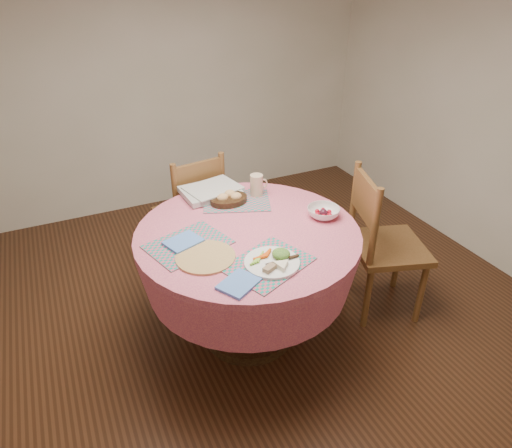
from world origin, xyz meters
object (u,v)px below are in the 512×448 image
at_px(dinner_plate, 274,261).
at_px(dining_table, 248,260).
at_px(chair_back, 193,210).
at_px(chair_right, 381,242).
at_px(fruit_bowl, 323,212).
at_px(latte_mug, 257,185).
at_px(bread_bowl, 229,198).
at_px(wicker_trivet, 206,257).

bearing_deg(dinner_plate, dining_table, 86.99).
distance_m(chair_back, dinner_plate, 1.21).
xyz_separation_m(chair_right, chair_back, (-0.92, 0.94, -0.03)).
bearing_deg(fruit_bowl, dinner_plate, -147.51).
bearing_deg(chair_back, latte_mug, 113.24).
xyz_separation_m(dining_table, chair_right, (0.86, -0.11, -0.05)).
relative_size(chair_back, fruit_bowl, 3.95).
bearing_deg(bread_bowl, latte_mug, 5.85).
height_order(dinner_plate, fruit_bowl, same).
distance_m(chair_right, dinner_plate, 0.95).
bearing_deg(chair_right, bread_bowl, 79.06).
xyz_separation_m(dining_table, wicker_trivet, (-0.30, -0.15, 0.20)).
relative_size(dining_table, bread_bowl, 5.39).
xyz_separation_m(chair_right, latte_mug, (-0.63, 0.48, 0.31)).
distance_m(dining_table, wicker_trivet, 0.39).
relative_size(chair_right, latte_mug, 7.26).
bearing_deg(chair_back, fruit_bowl, 112.00).
distance_m(wicker_trivet, fruit_bowl, 0.76).
bearing_deg(wicker_trivet, bread_bowl, 56.32).
bearing_deg(latte_mug, chair_right, -36.98).
xyz_separation_m(dining_table, latte_mug, (0.23, 0.36, 0.27)).
relative_size(latte_mug, fruit_bowl, 0.57).
xyz_separation_m(chair_right, dinner_plate, (-0.88, -0.23, 0.26)).
height_order(dining_table, chair_back, chair_back).
bearing_deg(chair_right, dinner_plate, 122.78).
bearing_deg(fruit_bowl, latte_mug, 119.35).
bearing_deg(dining_table, chair_right, -7.46).
distance_m(dinner_plate, fruit_bowl, 0.56).
xyz_separation_m(latte_mug, fruit_bowl, (0.23, -0.41, -0.04)).
bearing_deg(latte_mug, wicker_trivet, -135.64).
bearing_deg(dinner_plate, chair_right, 14.89).
distance_m(chair_right, bread_bowl, 0.99).
xyz_separation_m(chair_back, latte_mug, (0.29, -0.46, 0.34)).
bearing_deg(wicker_trivet, chair_right, 1.83).
height_order(dining_table, chair_right, chair_right).
relative_size(chair_right, bread_bowl, 4.24).
relative_size(chair_right, dinner_plate, 3.60).
xyz_separation_m(dining_table, bread_bowl, (0.03, 0.34, 0.23)).
height_order(chair_right, bread_bowl, chair_right).
bearing_deg(chair_back, dining_table, 85.36).
relative_size(dining_table, fruit_bowl, 5.29).
distance_m(dinner_plate, bread_bowl, 0.69).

